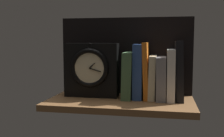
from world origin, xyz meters
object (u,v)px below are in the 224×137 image
Objects in this scene: book_cream_twain at (152,77)px; book_green_romantic at (129,75)px; framed_clock at (91,70)px; book_blue_modern at (138,71)px; book_gray_chess at (161,78)px; book_orange_pandolfini at (146,71)px; book_black_skeptic at (179,70)px; book_white_catcher at (171,74)px.

book_green_romantic is at bearing 180.00° from book_cream_twain.
book_blue_modern is at bearing 4.06° from framed_clock.
book_blue_modern is at bearing 180.00° from book_gray_chess.
book_orange_pandolfini is at bearing 180.00° from book_gray_chess.
book_gray_chess is 0.73× the size of book_black_skeptic.
book_gray_chess is (6.27, -0.00, -2.94)cm from book_orange_pandolfini.
book_green_romantic is at bearing 180.00° from book_white_catcher.
book_orange_pandolfini is 1.31× the size of book_cream_twain.
book_cream_twain is at bearing 3.14° from framed_clock.
book_blue_modern reaches higher than book_gray_chess.
book_blue_modern is 16.57cm from book_black_skeptic.
book_black_skeptic is (3.28, 0.00, 1.74)cm from book_white_catcher.
book_white_catcher is at bearing 0.00° from book_blue_modern.
book_cream_twain is 0.77× the size of framed_clock.
framed_clock is at bearing -177.55° from book_white_catcher.
book_green_romantic is 0.83× the size of book_orange_pandolfini.
book_white_catcher is at bearing 0.00° from book_cream_twain.
book_orange_pandolfini reaches higher than book_cream_twain.
book_gray_chess is at bearing -0.00° from book_cream_twain.
book_orange_pandolfini is 1.14× the size of book_white_catcher.
book_green_romantic is at bearing 180.00° from book_blue_modern.
framed_clock is at bearing -176.86° from book_cream_twain.
book_gray_chess is 4.11cm from book_white_catcher.
framed_clock reaches higher than book_gray_chess.
book_gray_chess is 7.81cm from book_black_skeptic.
book_black_skeptic reaches higher than framed_clock.
book_cream_twain is 26.14cm from framed_clock.
book_white_catcher is (3.81, 0.00, 1.55)cm from book_gray_chess.
book_green_romantic is 1.08× the size of book_cream_twain.
book_blue_modern is at bearing -0.00° from book_green_romantic.
book_black_skeptic reaches higher than book_orange_pandolfini.
book_black_skeptic reaches higher than book_gray_chess.
framed_clock is (-23.28, -1.42, 0.04)cm from book_orange_pandolfini.
book_orange_pandolfini is at bearing 0.00° from book_blue_modern.
book_black_skeptic is 1.04× the size of framed_clock.
book_green_romantic is 13.64cm from book_gray_chess.
book_blue_modern is at bearing 180.00° from book_white_catcher.
book_cream_twain is 1.02× the size of book_gray_chess.
book_green_romantic is 0.80× the size of book_black_skeptic.
book_gray_chess is at bearing -0.00° from book_green_romantic.
book_blue_modern is 13.31cm from book_white_catcher.
book_black_skeptic is 36.67cm from framed_clock.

